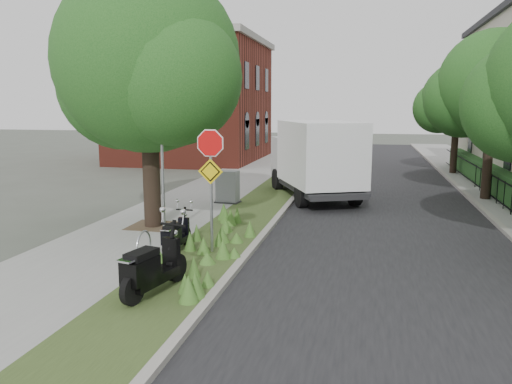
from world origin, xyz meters
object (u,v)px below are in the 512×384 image
scooter_near (148,273)px  box_truck (316,156)px  scooter_far (175,238)px  sign_assembly (211,165)px  utility_cabinet (228,187)px

scooter_near → box_truck: bearing=80.3°
scooter_far → box_truck: bearing=73.4°
sign_assembly → scooter_far: (-0.90, -0.25, -1.85)m
sign_assembly → utility_cabinet: 6.74m
utility_cabinet → sign_assembly: bearing=-77.6°
sign_assembly → scooter_far: 2.07m
sign_assembly → scooter_far: size_ratio=2.07×
sign_assembly → utility_cabinet: size_ratio=2.64×
scooter_far → scooter_near: bearing=-77.7°
scooter_near → scooter_far: (-0.63, 2.90, -0.11)m
sign_assembly → utility_cabinet: sign_assembly is taller
utility_cabinet → box_truck: bearing=33.9°
box_truck → scooter_far: bearing=-106.6°
sign_assembly → scooter_far: sign_assembly is taller
sign_assembly → scooter_near: size_ratio=1.62×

